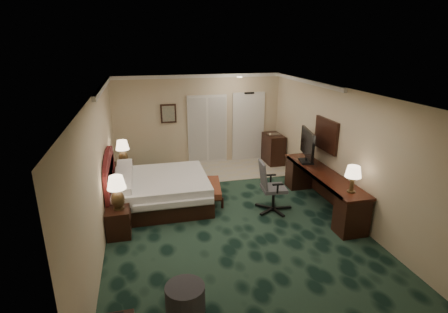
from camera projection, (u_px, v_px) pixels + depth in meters
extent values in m
cube|color=black|center=(229.00, 219.00, 7.47)|extent=(5.00, 7.50, 0.00)
cube|color=silver|center=(230.00, 92.00, 6.62)|extent=(5.00, 7.50, 0.00)
cube|color=#D4B48C|center=(199.00, 120.00, 10.50)|extent=(5.00, 0.00, 2.70)
cube|color=#D4B48C|center=(321.00, 274.00, 3.58)|extent=(5.00, 0.00, 2.70)
cube|color=#D4B48C|center=(100.00, 169.00, 6.49)|extent=(0.00, 7.50, 2.70)
cube|color=#D4B48C|center=(341.00, 151.00, 7.60)|extent=(0.00, 7.50, 2.70)
cube|color=#BCB294|center=(235.00, 169.00, 10.34)|extent=(3.20, 1.70, 0.01)
cube|color=silver|center=(248.00, 127.00, 10.91)|extent=(1.02, 0.06, 2.18)
cube|color=#B9B9B8|center=(207.00, 130.00, 10.61)|extent=(1.20, 0.06, 2.10)
cube|color=slate|center=(168.00, 114.00, 10.19)|extent=(0.45, 0.06, 0.55)
cube|color=white|center=(326.00, 135.00, 8.08)|extent=(0.05, 0.95, 0.75)
cube|color=silver|center=(162.00, 191.00, 8.05)|extent=(2.10, 1.95, 0.67)
cube|color=black|center=(119.00, 222.00, 6.76)|extent=(0.45, 0.51, 0.56)
cube|color=black|center=(124.00, 176.00, 8.96)|extent=(0.51, 0.58, 0.63)
cube|color=maroon|center=(212.00, 192.00, 8.31)|extent=(0.57, 1.20, 0.39)
cylinder|color=#2B2A2E|center=(185.00, 298.00, 4.88)|extent=(0.59, 0.59, 0.40)
cube|color=black|center=(322.00, 190.00, 7.89)|extent=(0.62, 2.88, 0.83)
cube|color=black|center=(307.00, 146.00, 8.30)|extent=(0.30, 1.02, 0.80)
cube|color=black|center=(273.00, 149.00, 10.77)|extent=(0.48, 0.86, 0.90)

